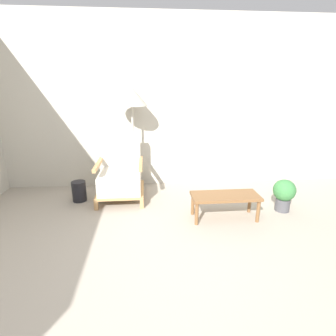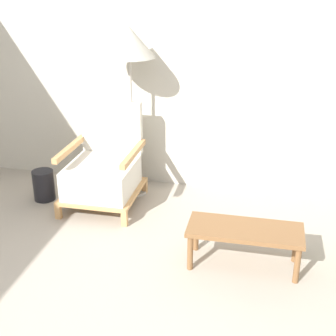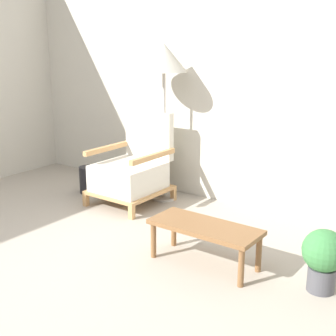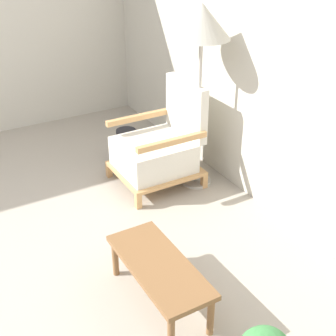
{
  "view_description": "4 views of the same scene",
  "coord_description": "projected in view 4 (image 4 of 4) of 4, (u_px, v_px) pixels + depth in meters",
  "views": [
    {
      "loc": [
        -0.2,
        -1.82,
        1.62
      ],
      "look_at": [
        0.1,
        1.6,
        0.55
      ],
      "focal_mm": 28.0,
      "sensor_mm": 36.0,
      "label": 1
    },
    {
      "loc": [
        0.86,
        -1.91,
        2.07
      ],
      "look_at": [
        0.1,
        1.6,
        0.55
      ],
      "focal_mm": 50.0,
      "sensor_mm": 36.0,
      "label": 2
    },
    {
      "loc": [
        2.49,
        -1.65,
        1.66
      ],
      "look_at": [
        0.1,
        1.6,
        0.55
      ],
      "focal_mm": 50.0,
      "sensor_mm": 36.0,
      "label": 3
    },
    {
      "loc": [
        2.77,
        0.06,
        2.27
      ],
      "look_at": [
        0.1,
        1.6,
        0.55
      ],
      "focal_mm": 50.0,
      "sensor_mm": 36.0,
      "label": 4
    }
  ],
  "objects": [
    {
      "name": "wall_back",
      "position": [
        264.0,
        44.0,
        3.61
      ],
      "size": [
        8.0,
        0.06,
        2.7
      ],
      "color": "beige",
      "rests_on": "ground_plane"
    },
    {
      "name": "armchair",
      "position": [
        159.0,
        148.0,
        4.28
      ],
      "size": [
        0.67,
        0.73,
        0.93
      ],
      "color": "tan",
      "rests_on": "ground_plane"
    },
    {
      "name": "floor_lamp",
      "position": [
        201.0,
        28.0,
        3.73
      ],
      "size": [
        0.48,
        0.48,
        1.63
      ],
      "color": "#B7B2A8",
      "rests_on": "ground_plane"
    },
    {
      "name": "coffee_table",
      "position": [
        159.0,
        269.0,
        2.95
      ],
      "size": [
        0.85,
        0.35,
        0.32
      ],
      "color": "brown",
      "rests_on": "ground_plane"
    },
    {
      "name": "vase",
      "position": [
        127.0,
        143.0,
        4.82
      ],
      "size": [
        0.2,
        0.2,
        0.3
      ],
      "primitive_type": "cylinder",
      "color": "black",
      "rests_on": "ground_plane"
    }
  ]
}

